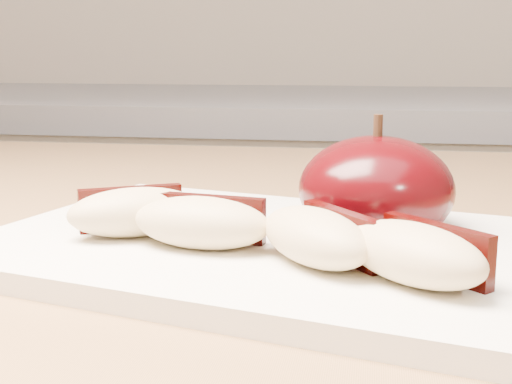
# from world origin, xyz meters

# --- Properties ---
(back_cabinet) EXTENTS (2.40, 0.62, 0.94)m
(back_cabinet) POSITION_xyz_m (0.00, 1.20, 0.47)
(back_cabinet) COLOR silver
(back_cabinet) RESTS_ON ground
(cutting_board) EXTENTS (0.34, 0.28, 0.01)m
(cutting_board) POSITION_xyz_m (-0.04, 0.37, 0.91)
(cutting_board) COLOR silver
(cutting_board) RESTS_ON island_counter
(apple_half) EXTENTS (0.10, 0.10, 0.07)m
(apple_half) POSITION_xyz_m (0.02, 0.40, 0.93)
(apple_half) COLOR black
(apple_half) RESTS_ON cutting_board
(apple_wedge_a) EXTENTS (0.08, 0.07, 0.03)m
(apple_wedge_a) POSITION_xyz_m (-0.11, 0.36, 0.93)
(apple_wedge_a) COLOR #CCB281
(apple_wedge_a) RESTS_ON cutting_board
(apple_wedge_b) EXTENTS (0.08, 0.05, 0.03)m
(apple_wedge_b) POSITION_xyz_m (-0.07, 0.34, 0.93)
(apple_wedge_b) COLOR #CCB281
(apple_wedge_b) RESTS_ON cutting_board
(apple_wedge_c) EXTENTS (0.07, 0.08, 0.03)m
(apple_wedge_c) POSITION_xyz_m (-0.01, 0.32, 0.93)
(apple_wedge_c) COLOR #CCB281
(apple_wedge_c) RESTS_ON cutting_board
(apple_wedge_d) EXTENTS (0.08, 0.08, 0.03)m
(apple_wedge_d) POSITION_xyz_m (0.04, 0.30, 0.93)
(apple_wedge_d) COLOR #CCB281
(apple_wedge_d) RESTS_ON cutting_board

